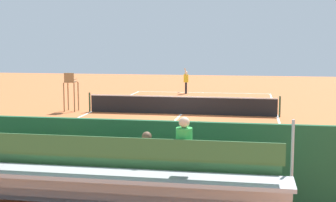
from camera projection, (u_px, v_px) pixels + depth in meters
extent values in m
plane|color=#BC6033|center=(181.00, 114.00, 25.26)|extent=(60.00, 60.00, 0.00)
cube|color=white|center=(203.00, 93.00, 36.00)|extent=(10.00, 0.10, 0.01)
cube|color=white|center=(128.00, 168.00, 14.52)|extent=(10.00, 0.10, 0.01)
cube|color=white|center=(277.00, 117.00, 24.38)|extent=(0.10, 22.00, 0.01)
cube|color=white|center=(92.00, 112.00, 26.14)|extent=(0.10, 22.00, 0.01)
cube|color=white|center=(195.00, 100.00, 31.17)|extent=(7.50, 0.10, 0.01)
cube|color=white|center=(159.00, 136.00, 19.35)|extent=(7.50, 0.10, 0.01)
cube|color=white|center=(181.00, 114.00, 25.26)|extent=(0.10, 12.10, 0.01)
cube|color=white|center=(203.00, 93.00, 36.00)|extent=(0.10, 0.30, 0.01)
cube|color=black|center=(181.00, 106.00, 25.21)|extent=(10.00, 0.02, 0.91)
cube|color=white|center=(181.00, 97.00, 25.15)|extent=(10.00, 0.04, 0.06)
cylinder|color=#2D5133|center=(280.00, 107.00, 24.30)|extent=(0.10, 0.10, 1.07)
cylinder|color=#2D5133|center=(90.00, 102.00, 26.09)|extent=(0.10, 0.10, 1.07)
cube|color=#235633|center=(95.00, 159.00, 11.46)|extent=(18.00, 0.16, 2.00)
cube|color=#B2B2B7|center=(91.00, 195.00, 11.22)|extent=(9.00, 0.10, 0.45)
cube|color=#B2B2B7|center=(85.00, 192.00, 10.85)|extent=(9.00, 0.80, 0.08)
cube|color=#B2B2B7|center=(91.00, 195.00, 11.25)|extent=(9.00, 0.04, 0.45)
cube|color=#386B38|center=(83.00, 175.00, 10.70)|extent=(8.60, 0.36, 0.04)
cube|color=#386B38|center=(80.00, 169.00, 10.50)|extent=(8.60, 0.03, 0.36)
cube|color=#B2B2B7|center=(72.00, 183.00, 10.02)|extent=(9.00, 0.80, 0.08)
cube|color=#B2B2B7|center=(78.00, 186.00, 10.41)|extent=(9.00, 0.04, 0.45)
cube|color=#386B38|center=(69.00, 165.00, 9.87)|extent=(8.60, 0.36, 0.04)
cube|color=#386B38|center=(66.00, 158.00, 9.67)|extent=(8.60, 0.03, 0.36)
cube|color=#B2B2B7|center=(56.00, 173.00, 9.18)|extent=(9.00, 0.80, 0.08)
cube|color=#B2B2B7|center=(63.00, 176.00, 9.57)|extent=(9.00, 0.04, 0.45)
cube|color=#386B38|center=(53.00, 153.00, 9.03)|extent=(8.60, 0.36, 0.04)
cube|color=#386B38|center=(48.00, 144.00, 8.83)|extent=(8.60, 0.03, 0.36)
cylinder|color=#B2B2B7|center=(291.00, 180.00, 9.19)|extent=(0.06, 0.06, 2.35)
cube|color=#2D2D33|center=(152.00, 175.00, 10.59)|extent=(0.32, 0.40, 0.12)
cylinder|color=green|center=(150.00, 164.00, 10.44)|extent=(0.30, 0.30, 0.45)
sphere|color=tan|center=(150.00, 149.00, 10.40)|extent=(0.20, 0.20, 0.20)
cube|color=#2D2D33|center=(148.00, 165.00, 9.74)|extent=(0.32, 0.40, 0.12)
cylinder|color=black|center=(147.00, 152.00, 9.59)|extent=(0.30, 0.30, 0.45)
sphere|color=brown|center=(147.00, 137.00, 9.55)|extent=(0.20, 0.20, 0.20)
cube|color=#2D2D33|center=(58.00, 170.00, 10.98)|extent=(0.32, 0.40, 0.12)
cylinder|color=orange|center=(56.00, 160.00, 10.83)|extent=(0.30, 0.30, 0.45)
sphere|color=tan|center=(55.00, 146.00, 10.79)|extent=(0.20, 0.20, 0.20)
cube|color=#2D2D33|center=(185.00, 154.00, 8.75)|extent=(0.32, 0.40, 0.12)
cylinder|color=green|center=(184.00, 140.00, 8.60)|extent=(0.30, 0.30, 0.45)
sphere|color=beige|center=(184.00, 122.00, 8.56)|extent=(0.20, 0.20, 0.20)
cylinder|color=olive|center=(78.00, 96.00, 26.57)|extent=(0.07, 0.07, 1.60)
cylinder|color=olive|center=(68.00, 96.00, 26.68)|extent=(0.07, 0.07, 1.60)
cylinder|color=olive|center=(74.00, 97.00, 25.99)|extent=(0.07, 0.07, 1.60)
cylinder|color=olive|center=(64.00, 97.00, 26.09)|extent=(0.07, 0.07, 1.60)
cube|color=olive|center=(71.00, 82.00, 26.23)|extent=(0.56, 0.56, 0.06)
cube|color=olive|center=(69.00, 77.00, 25.96)|extent=(0.56, 0.06, 0.48)
cube|color=olive|center=(75.00, 79.00, 26.17)|extent=(0.04, 0.48, 0.04)
cube|color=olive|center=(66.00, 79.00, 26.26)|extent=(0.04, 0.48, 0.04)
cube|color=#33383D|center=(200.00, 177.00, 11.88)|extent=(1.80, 0.40, 0.05)
cylinder|color=#33383D|center=(230.00, 188.00, 11.78)|extent=(0.06, 0.06, 0.45)
cylinder|color=#33383D|center=(171.00, 185.00, 12.04)|extent=(0.06, 0.06, 0.45)
cube|color=#33383D|center=(199.00, 168.00, 11.67)|extent=(1.80, 0.04, 0.36)
cube|color=#B22D2D|center=(117.00, 186.00, 12.09)|extent=(0.90, 0.36, 0.36)
cylinder|color=black|center=(186.00, 88.00, 35.42)|extent=(0.14, 0.14, 0.85)
cylinder|color=black|center=(186.00, 88.00, 35.20)|extent=(0.14, 0.14, 0.85)
cylinder|color=yellow|center=(186.00, 78.00, 35.22)|extent=(0.37, 0.37, 0.60)
sphere|color=beige|center=(186.00, 73.00, 35.17)|extent=(0.22, 0.22, 0.22)
cylinder|color=beige|center=(186.00, 72.00, 34.94)|extent=(0.25, 0.10, 0.55)
cylinder|color=beige|center=(186.00, 78.00, 35.43)|extent=(0.09, 0.09, 0.50)
cylinder|color=black|center=(179.00, 92.00, 36.00)|extent=(0.24, 0.19, 0.03)
torus|color=#D8CC4C|center=(181.00, 93.00, 35.81)|extent=(0.43, 0.43, 0.02)
cylinder|color=white|center=(181.00, 93.00, 35.81)|extent=(0.25, 0.25, 0.00)
sphere|color=#CCDB33|center=(194.00, 98.00, 32.59)|extent=(0.07, 0.07, 0.07)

